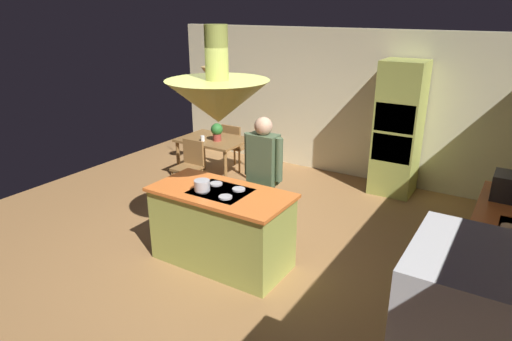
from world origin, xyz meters
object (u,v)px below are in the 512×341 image
(person_at_island, at_px, (263,173))
(cup_on_table, at_px, (203,138))
(cooking_pot_on_cooktop, at_px, (202,185))
(dining_table, at_px, (213,144))
(oven_tower, at_px, (398,129))
(potted_plant_on_table, at_px, (217,131))
(canister_sugar, at_px, (507,233))
(chair_facing_island, at_px, (190,163))
(chair_by_back_wall, at_px, (234,144))
(canister_flour, at_px, (505,242))
(kitchen_island, at_px, (222,227))

(person_at_island, distance_m, cup_on_table, 2.28)
(cooking_pot_on_cooktop, bearing_deg, dining_table, 124.63)
(oven_tower, bearing_deg, potted_plant_on_table, -155.71)
(canister_sugar, bearing_deg, chair_facing_island, 166.98)
(dining_table, relative_size, chair_facing_island, 1.29)
(dining_table, xyz_separation_m, chair_facing_island, (0.00, -0.63, -0.15))
(person_at_island, relative_size, cup_on_table, 18.45)
(chair_facing_island, relative_size, chair_by_back_wall, 1.00)
(potted_plant_on_table, distance_m, canister_flour, 4.76)
(person_at_island, height_order, cooking_pot_on_cooktop, person_at_island)
(canister_sugar, height_order, cooking_pot_on_cooktop, canister_sugar)
(dining_table, bearing_deg, person_at_island, -37.50)
(kitchen_island, distance_m, canister_sugar, 2.92)
(dining_table, distance_m, cooking_pot_on_cooktop, 2.73)
(cooking_pot_on_cooktop, bearing_deg, canister_sugar, 10.33)
(potted_plant_on_table, xyz_separation_m, cup_on_table, (-0.19, -0.15, -0.12))
(oven_tower, distance_m, cooking_pot_on_cooktop, 3.60)
(kitchen_island, xyz_separation_m, cooking_pot_on_cooktop, (-0.16, -0.13, 0.54))
(potted_plant_on_table, height_order, cooking_pot_on_cooktop, same)
(person_at_island, bearing_deg, chair_by_back_wall, 132.07)
(dining_table, relative_size, potted_plant_on_table, 3.74)
(kitchen_island, distance_m, oven_tower, 3.48)
(dining_table, bearing_deg, cooking_pot_on_cooktop, -55.37)
(chair_facing_island, xyz_separation_m, cup_on_table, (-0.06, 0.43, 0.30))
(canister_sugar, bearing_deg, kitchen_island, -171.65)
(kitchen_island, relative_size, dining_table, 1.46)
(chair_by_back_wall, xyz_separation_m, cooking_pot_on_cooktop, (1.54, -2.86, 0.50))
(chair_by_back_wall, xyz_separation_m, cup_on_table, (-0.06, -0.84, 0.30))
(person_at_island, distance_m, canister_sugar, 2.69)
(kitchen_island, xyz_separation_m, canister_flour, (2.84, 0.24, 0.53))
(potted_plant_on_table, xyz_separation_m, cooking_pot_on_cooktop, (1.41, -2.17, 0.07))
(chair_by_back_wall, height_order, canister_sugar, canister_sugar)
(potted_plant_on_table, bearing_deg, person_at_island, -38.37)
(chair_facing_island, bearing_deg, cup_on_table, 98.05)
(canister_sugar, bearing_deg, canister_flour, -90.00)
(oven_tower, bearing_deg, kitchen_island, -108.74)
(oven_tower, distance_m, cup_on_table, 3.17)
(oven_tower, distance_m, canister_flour, 3.47)
(canister_sugar, bearing_deg, cooking_pot_on_cooktop, -169.67)
(kitchen_island, bearing_deg, canister_sugar, 8.35)
(potted_plant_on_table, bearing_deg, cup_on_table, -143.06)
(dining_table, xyz_separation_m, potted_plant_on_table, (0.13, -0.06, 0.27))
(canister_flour, relative_size, cooking_pot_on_cooktop, 0.82)
(kitchen_island, relative_size, canister_flour, 11.14)
(chair_by_back_wall, height_order, cooking_pot_on_cooktop, cooking_pot_on_cooktop)
(chair_by_back_wall, relative_size, canister_flour, 5.91)
(cup_on_table, bearing_deg, kitchen_island, -47.10)
(dining_table, xyz_separation_m, chair_by_back_wall, (0.00, 0.63, -0.15))
(kitchen_island, distance_m, dining_table, 2.71)
(dining_table, relative_size, canister_sugar, 7.47)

